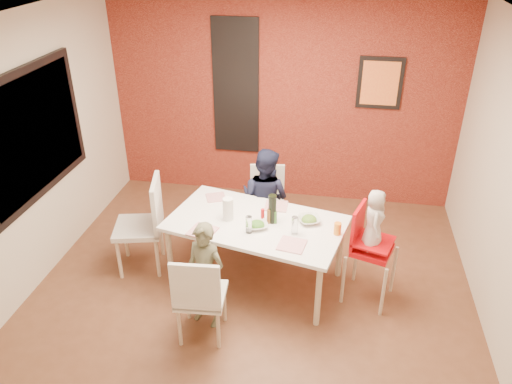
% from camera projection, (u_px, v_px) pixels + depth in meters
% --- Properties ---
extents(ground, '(4.50, 4.50, 0.00)m').
position_uv_depth(ground, '(251.00, 295.00, 5.14)').
color(ground, brown).
rests_on(ground, ground).
extents(ceiling, '(4.50, 4.50, 0.02)m').
position_uv_depth(ceiling, '(249.00, 23.00, 3.85)').
color(ceiling, white).
rests_on(ceiling, wall_back).
extents(wall_back, '(4.50, 0.02, 2.70)m').
position_uv_depth(wall_back, '(282.00, 100.00, 6.44)').
color(wall_back, beige).
rests_on(wall_back, ground).
extents(wall_front, '(4.50, 0.02, 2.70)m').
position_uv_depth(wall_front, '(170.00, 376.00, 2.55)').
color(wall_front, beige).
rests_on(wall_front, ground).
extents(wall_left, '(0.02, 4.50, 2.70)m').
position_uv_depth(wall_left, '(23.00, 160.00, 4.84)').
color(wall_left, beige).
rests_on(wall_left, ground).
extents(brick_accent_wall, '(4.50, 0.02, 2.70)m').
position_uv_depth(brick_accent_wall, '(282.00, 101.00, 6.42)').
color(brick_accent_wall, maroon).
rests_on(brick_accent_wall, ground).
extents(picture_window_frame, '(0.05, 1.70, 1.30)m').
position_uv_depth(picture_window_frame, '(33.00, 134.00, 4.91)').
color(picture_window_frame, black).
rests_on(picture_window_frame, wall_left).
extents(picture_window_pane, '(0.02, 1.55, 1.15)m').
position_uv_depth(picture_window_pane, '(34.00, 134.00, 4.91)').
color(picture_window_pane, black).
rests_on(picture_window_pane, wall_left).
extents(glassblock_strip, '(0.55, 0.03, 1.70)m').
position_uv_depth(glassblock_strip, '(236.00, 87.00, 6.43)').
color(glassblock_strip, silver).
rests_on(glassblock_strip, wall_back).
extents(glassblock_surround, '(0.60, 0.03, 1.76)m').
position_uv_depth(glassblock_surround, '(236.00, 87.00, 6.42)').
color(glassblock_surround, black).
rests_on(glassblock_surround, wall_back).
extents(art_print_frame, '(0.54, 0.03, 0.64)m').
position_uv_depth(art_print_frame, '(380.00, 83.00, 6.08)').
color(art_print_frame, black).
rests_on(art_print_frame, wall_back).
extents(art_print_canvas, '(0.44, 0.01, 0.54)m').
position_uv_depth(art_print_canvas, '(380.00, 83.00, 6.06)').
color(art_print_canvas, orange).
rests_on(art_print_canvas, wall_back).
extents(dining_table, '(1.91, 1.33, 0.73)m').
position_uv_depth(dining_table, '(256.00, 227.00, 5.06)').
color(dining_table, white).
rests_on(dining_table, ground).
extents(chair_near, '(0.46, 0.46, 0.92)m').
position_uv_depth(chair_near, '(199.00, 295.00, 4.36)').
color(chair_near, silver).
rests_on(chair_near, ground).
extents(chair_far, '(0.46, 0.46, 0.88)m').
position_uv_depth(chair_far, '(267.00, 198.00, 5.93)').
color(chair_far, silver).
rests_on(chair_far, ground).
extents(chair_left, '(0.59, 0.59, 1.06)m').
position_uv_depth(chair_left, '(146.00, 220.00, 5.30)').
color(chair_left, beige).
rests_on(chair_left, ground).
extents(high_chair, '(0.54, 0.54, 1.02)m').
position_uv_depth(high_chair, '(368.00, 245.00, 4.85)').
color(high_chair, red).
rests_on(high_chair, ground).
extents(child_near, '(0.45, 0.36, 1.08)m').
position_uv_depth(child_near, '(205.00, 276.00, 4.56)').
color(child_near, brown).
rests_on(child_near, ground).
extents(child_far, '(0.72, 0.65, 1.23)m').
position_uv_depth(child_far, '(265.00, 199.00, 5.67)').
color(child_far, '#161932').
rests_on(child_far, ground).
extents(toddler, '(0.22, 0.32, 0.62)m').
position_uv_depth(toddler, '(374.00, 220.00, 4.69)').
color(toddler, beige).
rests_on(toddler, high_chair).
extents(plate_near_left, '(0.30, 0.30, 0.01)m').
position_uv_depth(plate_near_left, '(202.00, 231.00, 4.86)').
color(plate_near_left, white).
rests_on(plate_near_left, dining_table).
extents(plate_far_mid, '(0.24, 0.24, 0.01)m').
position_uv_depth(plate_far_mid, '(276.00, 206.00, 5.29)').
color(plate_far_mid, white).
rests_on(plate_far_mid, dining_table).
extents(plate_near_right, '(0.28, 0.28, 0.01)m').
position_uv_depth(plate_near_right, '(292.00, 245.00, 4.66)').
color(plate_near_right, white).
rests_on(plate_near_right, dining_table).
extents(plate_far_left, '(0.27, 0.27, 0.01)m').
position_uv_depth(plate_far_left, '(216.00, 197.00, 5.46)').
color(plate_far_left, white).
rests_on(plate_far_left, dining_table).
extents(salad_bowl_a, '(0.27, 0.27, 0.05)m').
position_uv_depth(salad_bowl_a, '(257.00, 225.00, 4.92)').
color(salad_bowl_a, white).
rests_on(salad_bowl_a, dining_table).
extents(salad_bowl_b, '(0.28, 0.28, 0.05)m').
position_uv_depth(salad_bowl_b, '(309.00, 220.00, 5.00)').
color(salad_bowl_b, silver).
rests_on(salad_bowl_b, dining_table).
extents(wine_bottle, '(0.08, 0.08, 0.31)m').
position_uv_depth(wine_bottle, '(272.00, 209.00, 4.95)').
color(wine_bottle, black).
rests_on(wine_bottle, dining_table).
extents(wine_glass_a, '(0.06, 0.06, 0.18)m').
position_uv_depth(wine_glass_a, '(249.00, 225.00, 4.81)').
color(wine_glass_a, white).
rests_on(wine_glass_a, dining_table).
extents(wine_glass_b, '(0.07, 0.07, 0.19)m').
position_uv_depth(wine_glass_b, '(295.00, 225.00, 4.79)').
color(wine_glass_b, white).
rests_on(wine_glass_b, dining_table).
extents(paper_towel_roll, '(0.11, 0.11, 0.24)m').
position_uv_depth(paper_towel_roll, '(228.00, 209.00, 5.01)').
color(paper_towel_roll, white).
rests_on(paper_towel_roll, dining_table).
extents(condiment_red, '(0.04, 0.04, 0.15)m').
position_uv_depth(condiment_red, '(263.00, 215.00, 4.99)').
color(condiment_red, red).
rests_on(condiment_red, dining_table).
extents(condiment_green, '(0.03, 0.03, 0.13)m').
position_uv_depth(condiment_green, '(275.00, 217.00, 4.97)').
color(condiment_green, '#346B23').
rests_on(condiment_green, dining_table).
extents(condiment_brown, '(0.04, 0.04, 0.16)m').
position_uv_depth(condiment_brown, '(269.00, 216.00, 4.97)').
color(condiment_brown, brown).
rests_on(condiment_brown, dining_table).
extents(sippy_cup, '(0.07, 0.07, 0.12)m').
position_uv_depth(sippy_cup, '(337.00, 229.00, 4.80)').
color(sippy_cup, orange).
rests_on(sippy_cup, dining_table).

